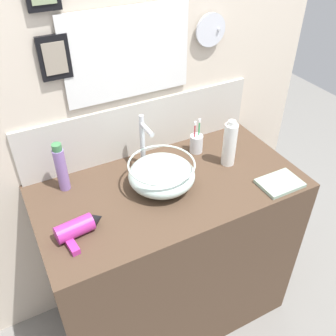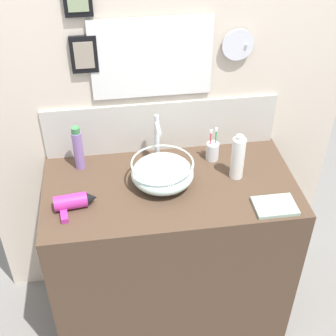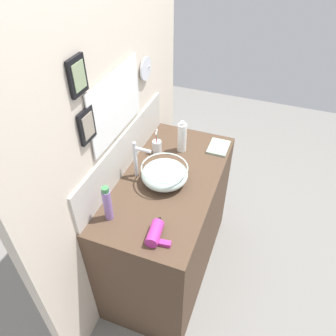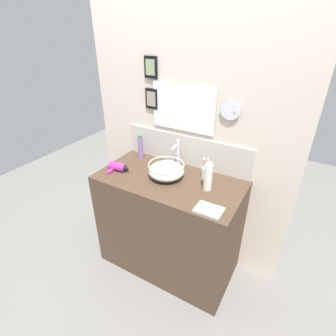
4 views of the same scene
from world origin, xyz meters
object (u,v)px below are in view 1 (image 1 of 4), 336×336
toothbrush_cup (196,143)px  spray_bottle (230,144)px  glass_bowl_sink (162,174)px  shampoo_bottle (61,168)px  hand_towel (280,183)px  hair_drier (78,228)px  faucet (143,138)px

toothbrush_cup → spray_bottle: bearing=-61.8°
glass_bowl_sink → shampoo_bottle: shampoo_bottle is taller
hand_towel → hair_drier: bearing=171.8°
glass_bowl_sink → shampoo_bottle: size_ratio=1.26×
spray_bottle → hand_towel: spray_bottle is taller
glass_bowl_sink → faucet: (-0.00, 0.18, 0.08)m
faucet → glass_bowl_sink: bearing=-90.0°
glass_bowl_sink → spray_bottle: (0.35, 0.01, 0.04)m
hair_drier → hand_towel: 0.87m
hair_drier → shampoo_bottle: (0.03, 0.29, 0.08)m
shampoo_bottle → hand_towel: bearing=-26.2°
shampoo_bottle → hair_drier: bearing=-95.0°
toothbrush_cup → shampoo_bottle: size_ratio=0.78×
glass_bowl_sink → spray_bottle: spray_bottle is taller
glass_bowl_sink → hand_towel: (0.46, -0.23, -0.06)m
glass_bowl_sink → faucet: 0.20m
glass_bowl_sink → hand_towel: 0.52m
faucet → toothbrush_cup: size_ratio=1.44×
shampoo_bottle → spray_bottle: spray_bottle is taller
shampoo_bottle → spray_bottle: bearing=-13.6°
glass_bowl_sink → shampoo_bottle: bearing=154.1°
faucet → toothbrush_cup: faucet is taller
faucet → toothbrush_cup: (0.27, -0.02, -0.10)m
spray_bottle → toothbrush_cup: bearing=118.2°
toothbrush_cup → hand_towel: 0.44m
glass_bowl_sink → toothbrush_cup: size_ratio=1.62×
toothbrush_cup → hand_towel: bearing=-63.6°
toothbrush_cup → spray_bottle: size_ratio=0.77×
faucet → hair_drier: size_ratio=1.34×
hair_drier → shampoo_bottle: size_ratio=0.84×
faucet → toothbrush_cup: bearing=-4.1°
hair_drier → toothbrush_cup: (0.67, 0.27, 0.02)m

